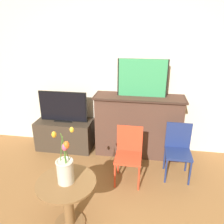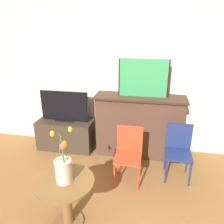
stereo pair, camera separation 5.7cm
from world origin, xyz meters
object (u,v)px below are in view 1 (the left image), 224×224
object	(u,v)px
chair_blue	(178,147)
vase_tulips	(65,168)
painting	(142,78)
chair_red	(129,151)
tv_monitor	(63,107)

from	to	relation	value
chair_blue	vase_tulips	bearing A→B (deg)	-138.20
painting	chair_blue	xyz separation A→B (m)	(0.53, -0.48, -0.81)
painting	chair_red	xyz separation A→B (m)	(-0.11, -0.69, -0.81)
chair_red	chair_blue	size ratio (longest dim) A/B	1.00
chair_blue	vase_tulips	size ratio (longest dim) A/B	1.36
painting	vase_tulips	xyz separation A→B (m)	(-0.64, -1.53, -0.54)
chair_blue	painting	bearing A→B (deg)	137.71
vase_tulips	chair_blue	bearing A→B (deg)	41.80
painting	vase_tulips	bearing A→B (deg)	-112.61
tv_monitor	chair_blue	bearing A→B (deg)	-14.23
painting	tv_monitor	world-z (taller)	painting
painting	vase_tulips	size ratio (longest dim) A/B	1.34
tv_monitor	vase_tulips	distance (m)	1.61
chair_red	vase_tulips	distance (m)	1.03
tv_monitor	chair_red	size ratio (longest dim) A/B	1.06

